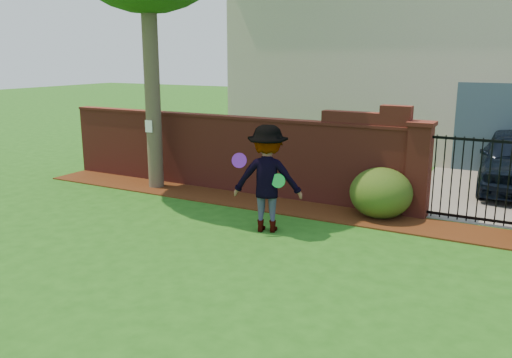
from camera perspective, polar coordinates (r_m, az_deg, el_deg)
The scene contains 12 objects.
ground at distance 8.26m, azimuth -6.04°, elevation -8.96°, with size 80.00×80.00×0.01m, color #1E5515.
mulch_bed at distance 11.41m, azimuth -0.50°, elevation -2.45°, with size 11.10×1.08×0.03m, color #3A1A0A.
brick_wall at distance 12.29m, azimuth -3.34°, elevation 3.02°, with size 8.70×0.31×2.16m.
pillar_left at distance 10.68m, azimuth 17.22°, elevation 1.04°, with size 0.50×0.50×1.88m.
iron_gate at distance 10.55m, azimuth 23.03°, elevation -0.14°, with size 1.78×0.03×1.60m.
driveway at distance 14.63m, azimuth 24.37°, elevation -0.18°, with size 3.20×8.00×0.01m, color slate.
house at distance 18.57m, azimuth 18.51°, elevation 12.78°, with size 12.40×6.40×6.30m.
paper_notice at distance 12.49m, azimuth -11.55°, elevation 5.61°, with size 0.20×0.01×0.28m, color white.
shrub_left at distance 10.52m, azimuth 13.38°, elevation -1.48°, with size 1.21×1.21×0.99m, color #214314.
man at distance 9.34m, azimuth 1.19°, elevation -0.01°, with size 1.24×0.72×1.93m, color gray.
frisbee_purple at distance 9.17m, azimuth -1.83°, elevation 2.02°, with size 0.27×0.27×0.02m, color #681BAC.
frisbee_green at distance 9.15m, azimuth 2.42°, elevation -0.19°, with size 0.25×0.25×0.02m, color green.
Camera 1 is at (4.38, -6.27, 3.11)m, focal length 36.94 mm.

